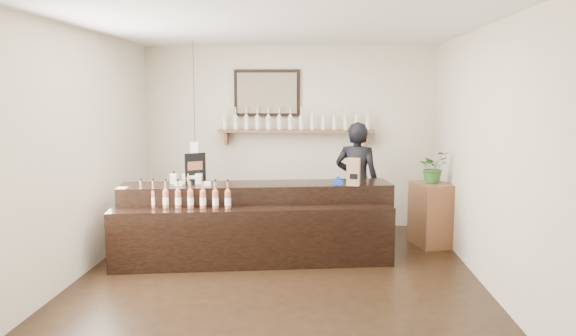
{
  "coord_description": "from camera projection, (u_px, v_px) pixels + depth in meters",
  "views": [
    {
      "loc": [
        0.43,
        -6.24,
        2.06
      ],
      "look_at": [
        0.07,
        0.7,
        1.15
      ],
      "focal_mm": 35.0,
      "sensor_mm": 36.0,
      "label": 1
    }
  ],
  "objects": [
    {
      "name": "promo_sign",
      "position": [
        195.0,
        168.0,
        7.06
      ],
      "size": [
        0.24,
        0.17,
        0.38
      ],
      "color": "black",
      "rests_on": "counter"
    },
    {
      "name": "shopkeeper",
      "position": [
        357.0,
        174.0,
        7.83
      ],
      "size": [
        0.8,
        0.64,
        1.9
      ],
      "primitive_type": "imported",
      "rotation": [
        0.0,
        0.0,
        2.84
      ],
      "color": "black",
      "rests_on": "ground"
    },
    {
      "name": "counter",
      "position": [
        255.0,
        225.0,
        7.0
      ],
      "size": [
        3.43,
        1.39,
        1.1
      ],
      "color": "black",
      "rests_on": "ground"
    },
    {
      "name": "ground",
      "position": [
        279.0,
        274.0,
        6.47
      ],
      "size": [
        5.0,
        5.0,
        0.0
      ],
      "primitive_type": "plane",
      "color": "black",
      "rests_on": "ground"
    },
    {
      "name": "potted_plant",
      "position": [
        433.0,
        167.0,
        7.59
      ],
      "size": [
        0.51,
        0.5,
        0.44
      ],
      "primitive_type": "imported",
      "rotation": [
        0.0,
        0.0,
        0.54
      ],
      "color": "#2D6227",
      "rests_on": "side_cabinet"
    },
    {
      "name": "back_wall_decor",
      "position": [
        280.0,
        115.0,
        8.6
      ],
      "size": [
        2.66,
        0.96,
        1.69
      ],
      "color": "brown",
      "rests_on": "ground"
    },
    {
      "name": "paper_bag",
      "position": [
        353.0,
        172.0,
        6.89
      ],
      "size": [
        0.17,
        0.14,
        0.34
      ],
      "color": "#A0754D",
      "rests_on": "counter"
    },
    {
      "name": "tape_dispenser",
      "position": [
        338.0,
        182.0,
        6.94
      ],
      "size": [
        0.13,
        0.06,
        0.11
      ],
      "color": "#16349F",
      "rests_on": "counter"
    },
    {
      "name": "side_cabinet",
      "position": [
        431.0,
        214.0,
        7.67
      ],
      "size": [
        0.58,
        0.69,
        0.86
      ],
      "color": "brown",
      "rests_on": "ground"
    },
    {
      "name": "room_shell",
      "position": [
        279.0,
        127.0,
        6.25
      ],
      "size": [
        5.0,
        5.0,
        5.0
      ],
      "color": "beige",
      "rests_on": "ground"
    }
  ]
}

